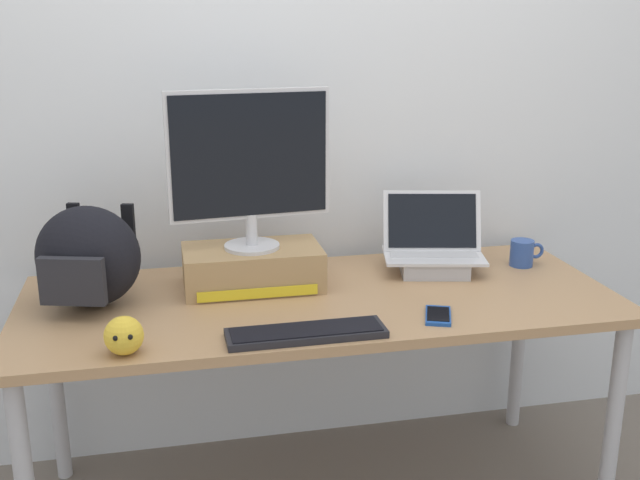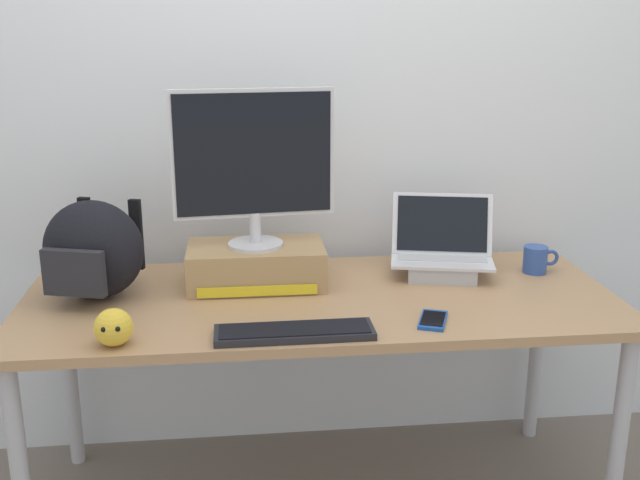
% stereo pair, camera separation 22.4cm
% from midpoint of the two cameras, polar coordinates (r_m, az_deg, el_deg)
% --- Properties ---
extents(back_wall, '(7.00, 0.10, 2.60)m').
position_cam_midpoint_polar(back_wall, '(2.67, -4.63, 10.93)').
color(back_wall, silver).
rests_on(back_wall, ground).
extents(desk, '(1.83, 0.76, 0.73)m').
position_cam_midpoint_polar(desk, '(2.36, -2.72, -5.81)').
color(desk, '#A87F56').
rests_on(desk, ground).
extents(toner_box_yellow, '(0.43, 0.25, 0.13)m').
position_cam_midpoint_polar(toner_box_yellow, '(2.41, -7.79, -2.11)').
color(toner_box_yellow, '#A88456').
rests_on(toner_box_yellow, desk).
extents(desktop_monitor, '(0.50, 0.17, 0.50)m').
position_cam_midpoint_polar(desktop_monitor, '(2.33, -8.10, 5.68)').
color(desktop_monitor, silver).
rests_on(desktop_monitor, toner_box_yellow).
extents(open_laptop, '(0.37, 0.28, 0.26)m').
position_cam_midpoint_polar(open_laptop, '(2.56, 6.11, -1.21)').
color(open_laptop, '#ADADB2').
rests_on(open_laptop, desk).
extents(external_keyboard, '(0.43, 0.12, 0.02)m').
position_cam_midpoint_polar(external_keyboard, '(2.04, -4.22, -7.09)').
color(external_keyboard, black).
rests_on(external_keyboard, desk).
extents(messenger_backpack, '(0.36, 0.33, 0.30)m').
position_cam_midpoint_polar(messenger_backpack, '(2.35, -19.82, -1.27)').
color(messenger_backpack, black).
rests_on(messenger_backpack, desk).
extents(coffee_mug, '(0.12, 0.08, 0.09)m').
position_cam_midpoint_polar(coffee_mug, '(2.66, 12.81, -1.00)').
color(coffee_mug, '#2D4C93').
rests_on(coffee_mug, desk).
extents(cell_phone, '(0.12, 0.15, 0.01)m').
position_cam_midpoint_polar(cell_phone, '(2.18, 6.05, -5.77)').
color(cell_phone, '#19479E').
rests_on(cell_phone, desk).
extents(plush_toy, '(0.10, 0.10, 0.10)m').
position_cam_midpoint_polar(plush_toy, '(2.02, -17.77, -6.97)').
color(plush_toy, gold).
rests_on(plush_toy, desk).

